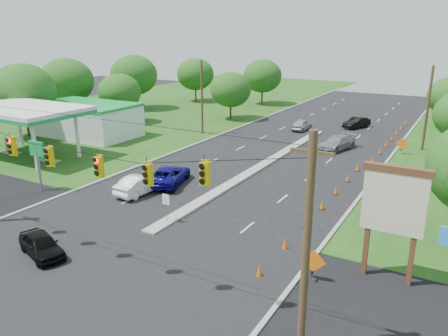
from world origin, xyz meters
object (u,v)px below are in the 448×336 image
Objects in this scene: black_sedan at (41,245)px; blue_pickup at (169,175)px; pylon_sign at (401,208)px; white_sedan at (141,184)px; gas_station at (78,118)px.

blue_pickup reaches higher than black_sedan.
pylon_sign reaches higher than white_sedan.
blue_pickup is at bearing -22.18° from gas_station.
gas_station reaches higher than blue_pickup.
blue_pickup is at bearing 161.60° from pylon_sign.
gas_station reaches higher than white_sedan.
gas_station is 21.34m from white_sedan.
pylon_sign is 1.34× the size of white_sedan.
gas_station is 3.22× the size of pylon_sign.
blue_pickup reaches higher than white_sedan.
gas_station is at bearing -38.58° from blue_pickup.
black_sedan is 10.84m from white_sedan.
gas_station reaches higher than black_sedan.
black_sedan is (-17.78, -7.30, -3.33)m from pylon_sign.
pylon_sign reaches higher than blue_pickup.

